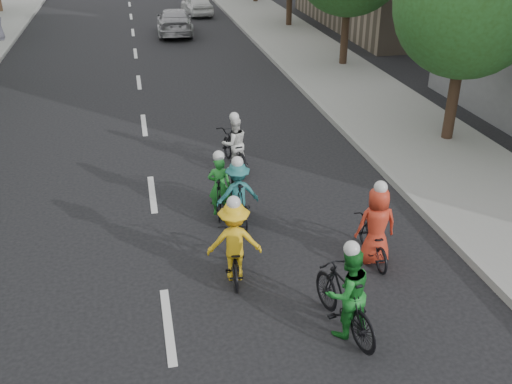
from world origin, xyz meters
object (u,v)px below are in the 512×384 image
object	(u,v)px
cyclist_1	(346,297)
cyclist_2	(219,191)
cyclist_0	(234,148)
cyclist_3	(374,233)
cyclist_5	(237,197)
cyclist_4	(234,247)
follow_car_lead	(175,21)
follow_car_trail	(197,4)

from	to	relation	value
cyclist_1	cyclist_2	xyz separation A→B (m)	(-1.39, 4.47, -0.13)
cyclist_0	cyclist_1	size ratio (longest dim) A/B	1.00
cyclist_0	cyclist_3	distance (m)	5.33
cyclist_0	cyclist_5	bearing A→B (deg)	72.78
cyclist_2	cyclist_4	xyz separation A→B (m)	(-0.12, -2.55, 0.09)
cyclist_1	cyclist_2	distance (m)	4.68
cyclist_4	follow_car_lead	bearing A→B (deg)	-85.33
cyclist_2	cyclist_4	distance (m)	2.55
cyclist_1	cyclist_3	world-z (taller)	cyclist_1
cyclist_0	cyclist_4	size ratio (longest dim) A/B	1.13
cyclist_4	follow_car_lead	distance (m)	22.93
cyclist_4	cyclist_1	bearing A→B (deg)	134.98
cyclist_1	cyclist_0	bearing A→B (deg)	-95.75
follow_car_lead	follow_car_trail	size ratio (longest dim) A/B	1.21
cyclist_5	follow_car_lead	world-z (taller)	cyclist_5
cyclist_1	cyclist_5	distance (m)	4.09
cyclist_1	follow_car_lead	world-z (taller)	cyclist_1
cyclist_5	cyclist_3	bearing A→B (deg)	135.15
cyclist_3	cyclist_0	bearing A→B (deg)	-65.84
cyclist_2	cyclist_5	bearing A→B (deg)	131.74
cyclist_2	cyclist_5	world-z (taller)	cyclist_5
follow_car_trail	follow_car_lead	bearing A→B (deg)	66.34
cyclist_3	cyclist_4	xyz separation A→B (m)	(-2.80, 0.03, 0.03)
cyclist_4	follow_car_trail	bearing A→B (deg)	-88.66
cyclist_0	cyclist_3	world-z (taller)	cyclist_3
cyclist_1	cyclist_5	size ratio (longest dim) A/B	1.12
cyclist_0	cyclist_2	xyz separation A→B (m)	(-0.79, -2.40, -0.02)
cyclist_3	follow_car_trail	size ratio (longest dim) A/B	0.46
cyclist_2	follow_car_trail	size ratio (longest dim) A/B	0.42
cyclist_0	follow_car_trail	xyz separation A→B (m)	(1.89, 23.65, 0.08)
cyclist_3	follow_car_trail	bearing A→B (deg)	-86.69
cyclist_1	cyclist_5	world-z (taller)	cyclist_1
follow_car_lead	follow_car_trail	bearing A→B (deg)	-104.78
cyclist_3	cyclist_4	size ratio (longest dim) A/B	1.02
follow_car_lead	follow_car_trail	distance (m)	6.00
cyclist_1	cyclist_4	xyz separation A→B (m)	(-1.50, 1.92, -0.04)
cyclist_3	follow_car_lead	world-z (taller)	cyclist_3
cyclist_1	cyclist_2	bearing A→B (deg)	-83.50
cyclist_0	cyclist_2	bearing A→B (deg)	63.62
cyclist_3	cyclist_2	bearing A→B (deg)	-40.51
follow_car_lead	follow_car_trail	xyz separation A→B (m)	(1.89, 5.69, -0.02)
cyclist_1	cyclist_4	distance (m)	2.44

